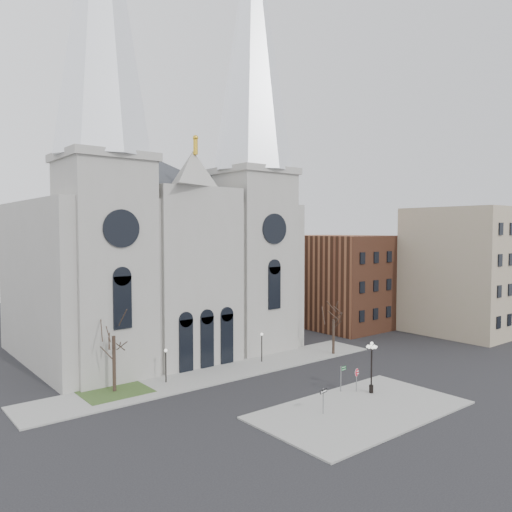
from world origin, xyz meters
TOP-DOWN VIEW (x-y plane):
  - ground at (0.00, 0.00)m, footprint 160.00×160.00m
  - sidewalk_near at (3.00, -5.00)m, footprint 18.00×10.00m
  - sidewalk_far at (0.00, 11.00)m, footprint 40.00×6.00m
  - grass_patch at (-11.00, 12.00)m, footprint 6.00×5.00m
  - cathedral at (0.00, 22.86)m, footprint 33.00×26.66m
  - bg_building_brick at (30.00, 22.00)m, footprint 14.00×18.00m
  - bg_building_tan at (38.00, 6.00)m, footprint 10.00×14.00m
  - tree_left at (-11.00, 12.00)m, footprint 3.20×3.20m
  - tree_right at (15.00, 9.00)m, footprint 3.20×3.20m
  - ped_lamp_left at (-6.00, 11.50)m, footprint 0.32×0.32m
  - ped_lamp_right at (6.00, 11.50)m, footprint 0.32×0.32m
  - stop_sign at (6.18, -1.87)m, footprint 0.78×0.12m
  - globe_lamp at (6.95, -2.93)m, footprint 1.05×1.05m
  - one_way_sign at (-0.18, -3.77)m, footprint 0.90×0.17m
  - street_name_sign at (5.18, -0.95)m, footprint 0.75×0.10m

SIDE VIEW (x-z plane):
  - ground at x=0.00m, z-range 0.00..0.00m
  - sidewalk_near at x=3.00m, z-range 0.00..0.14m
  - sidewalk_far at x=0.00m, z-range 0.00..0.14m
  - grass_patch at x=-11.00m, z-range 0.00..0.18m
  - street_name_sign at x=5.18m, z-range 0.35..2.68m
  - one_way_sign at x=-0.18m, z-range 0.52..2.59m
  - stop_sign at x=6.18m, z-range 0.62..2.78m
  - ped_lamp_left at x=-6.00m, z-range 0.70..3.96m
  - ped_lamp_right at x=6.00m, z-range 0.70..3.96m
  - globe_lamp at x=6.95m, z-range 0.74..5.40m
  - tree_right at x=15.00m, z-range 1.47..7.47m
  - tree_left at x=-11.00m, z-range 1.83..9.33m
  - bg_building_brick at x=30.00m, z-range 0.00..14.00m
  - bg_building_tan at x=38.00m, z-range 0.00..18.00m
  - cathedral at x=0.00m, z-range -8.52..45.48m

